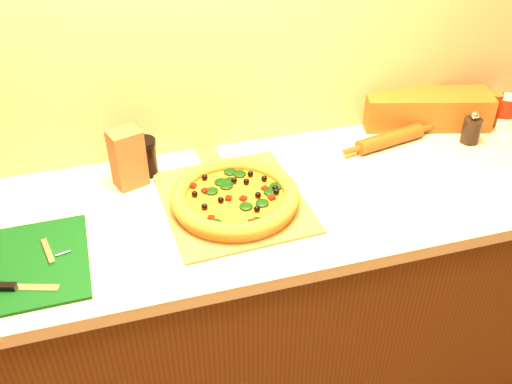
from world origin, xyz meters
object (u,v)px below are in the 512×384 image
object	(u,v)px
pepper_grinder	(471,130)
coffee_canister	(504,105)
cutting_board	(40,263)
rolling_pin	(390,139)
pizza_peel	(232,198)
dark_jar	(145,157)
pizza	(235,197)

from	to	relation	value
pepper_grinder	coffee_canister	distance (m)	0.19
cutting_board	rolling_pin	world-z (taller)	rolling_pin
pizza_peel	dark_jar	xyz separation A→B (m)	(-0.22, 0.21, 0.06)
pizza_peel	coffee_canister	xyz separation A→B (m)	(1.04, 0.17, 0.07)
pizza	rolling_pin	size ratio (longest dim) A/B	1.01
pepper_grinder	rolling_pin	distance (m)	0.28
pizza_peel	pizza	world-z (taller)	pizza
pizza	cutting_board	bearing A→B (deg)	-169.77
pizza	coffee_canister	size ratio (longest dim) A/B	2.51
pepper_grinder	dark_jar	bearing A→B (deg)	173.89
pizza_peel	coffee_canister	distance (m)	1.05
rolling_pin	dark_jar	bearing A→B (deg)	175.78
cutting_board	pizza	bearing A→B (deg)	9.73
pizza	cutting_board	xyz separation A→B (m)	(-0.54, -0.10, -0.03)
cutting_board	coffee_canister	xyz separation A→B (m)	(1.58, 0.31, 0.07)
pizza_peel	cutting_board	distance (m)	0.56
pepper_grinder	rolling_pin	xyz separation A→B (m)	(-0.27, 0.06, -0.02)
cutting_board	dark_jar	xyz separation A→B (m)	(0.32, 0.34, 0.06)
pizza_peel	pepper_grinder	size ratio (longest dim) A/B	5.22
pizza	rolling_pin	xyz separation A→B (m)	(0.59, 0.19, -0.01)
cutting_board	rolling_pin	size ratio (longest dim) A/B	0.90
pizza_peel	pizza	size ratio (longest dim) A/B	1.63
pizza	cutting_board	distance (m)	0.55
coffee_canister	pizza_peel	bearing A→B (deg)	-170.64
cutting_board	rolling_pin	xyz separation A→B (m)	(1.13, 0.28, 0.02)
pizza_peel	cutting_board	world-z (taller)	cutting_board
dark_jar	pizza	bearing A→B (deg)	-47.80
pizza_peel	dark_jar	distance (m)	0.31
pizza_peel	pepper_grinder	xyz separation A→B (m)	(0.86, 0.09, 0.04)
cutting_board	pepper_grinder	distance (m)	1.42
pizza	coffee_canister	bearing A→B (deg)	11.39
pizza	dark_jar	size ratio (longest dim) A/B	3.08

